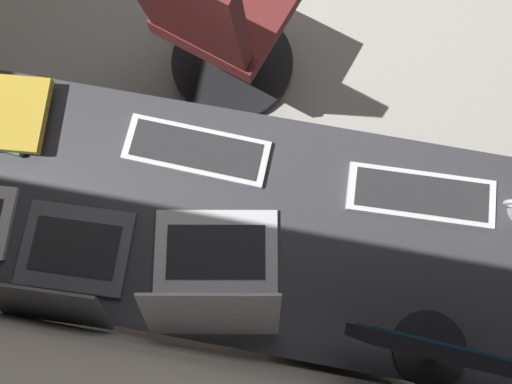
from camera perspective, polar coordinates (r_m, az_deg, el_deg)
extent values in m
cube|color=#38383D|center=(1.41, -0.36, -4.05)|extent=(2.28, 0.67, 0.03)
cube|color=#38383D|center=(1.79, 9.59, -8.47)|extent=(0.40, 0.50, 0.69)
cube|color=silver|center=(1.83, 10.69, -0.62)|extent=(0.37, 0.01, 0.61)
cylinder|color=black|center=(1.45, 19.49, -16.77)|extent=(0.20, 0.20, 0.01)
cylinder|color=black|center=(1.40, 20.27, -16.90)|extent=(0.04, 0.04, 0.10)
cube|color=black|center=(1.22, 23.59, -17.39)|extent=(0.50, 0.05, 0.30)
cube|color=navy|center=(1.22, 23.62, -16.59)|extent=(0.46, 0.03, 0.26)
cube|color=#595B60|center=(1.47, -20.21, -6.13)|extent=(0.31, 0.25, 0.01)
cube|color=#262628|center=(1.46, -20.32, -6.09)|extent=(0.25, 0.16, 0.00)
cube|color=#595B60|center=(1.36, -23.23, -12.09)|extent=(0.30, 0.10, 0.21)
cube|color=black|center=(1.36, -23.23, -12.09)|extent=(0.27, 0.08, 0.18)
cube|color=silver|center=(1.38, -4.65, -6.99)|extent=(0.38, 0.29, 0.01)
cube|color=#262628|center=(1.37, -4.68, -6.96)|extent=(0.30, 0.20, 0.00)
cube|color=silver|center=(1.27, -5.21, -14.04)|extent=(0.36, 0.16, 0.21)
cube|color=#19234C|center=(1.27, -5.21, -14.04)|extent=(0.32, 0.14, 0.17)
cube|color=silver|center=(1.48, 18.61, -0.36)|extent=(0.43, 0.16, 0.02)
cube|color=#2D2D30|center=(1.47, 18.75, -0.27)|extent=(0.38, 0.13, 0.00)
cube|color=silver|center=(1.45, -6.92, 4.81)|extent=(0.42, 0.16, 0.02)
cube|color=#2D2D30|center=(1.44, -6.98, 4.94)|extent=(0.38, 0.13, 0.00)
cube|color=#3D8456|center=(1.65, -27.09, 7.99)|extent=(0.20, 0.24, 0.03)
cube|color=gold|center=(1.62, -27.16, 8.20)|extent=(0.26, 0.25, 0.03)
cube|color=maroon|center=(1.97, -3.39, 20.49)|extent=(0.55, 0.54, 0.07)
cube|color=maroon|center=(1.65, -7.91, 20.45)|extent=(0.42, 0.25, 0.50)
cylinder|color=black|center=(2.16, -3.04, 17.34)|extent=(0.05, 0.05, 0.37)
cylinder|color=black|center=(2.34, -2.77, 14.85)|extent=(0.56, 0.56, 0.03)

